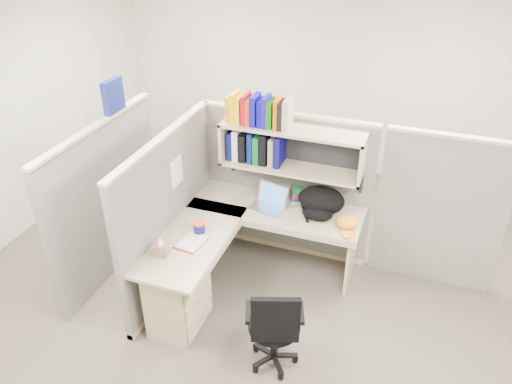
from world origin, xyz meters
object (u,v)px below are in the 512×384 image
at_px(task_chair, 274,339).
at_px(laptop, 267,199).
at_px(backpack, 320,203).
at_px(desk, 206,273).
at_px(snack_canister, 199,227).

bearing_deg(task_chair, laptop, 111.61).
height_order(laptop, backpack, backpack).
bearing_deg(backpack, desk, -142.04).
xyz_separation_m(laptop, task_chair, (0.49, -1.23, -0.53)).
relative_size(desk, backpack, 3.78).
xyz_separation_m(laptop, backpack, (0.52, 0.08, 0.02)).
distance_m(desk, task_chair, 0.93).
relative_size(backpack, snack_canister, 4.11).
bearing_deg(backpack, snack_canister, -154.11).
relative_size(desk, task_chair, 1.93).
bearing_deg(snack_canister, backpack, 33.86).
bearing_deg(task_chair, backpack, 88.54).
xyz_separation_m(backpack, task_chair, (-0.03, -1.31, -0.55)).
bearing_deg(task_chair, snack_canister, 145.75).
height_order(desk, task_chair, task_chair).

